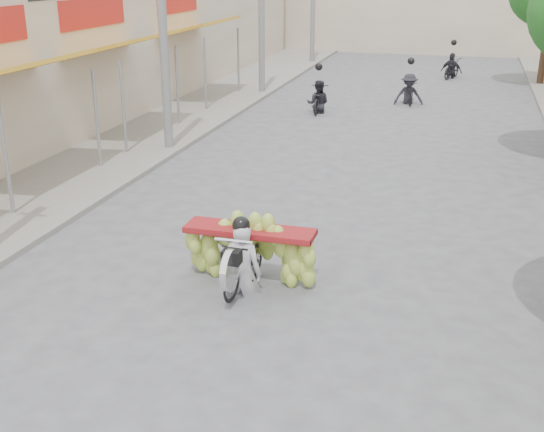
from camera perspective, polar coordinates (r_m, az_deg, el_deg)
The scene contains 6 objects.
sidewalk_left at distance 22.63m, azimuth -9.20°, elevation 7.75°, with size 4.00×60.00×0.12m, color gray.
utility_pole_mid at distance 18.72m, azimuth -9.25°, elevation 17.40°, with size 0.60×0.24×8.00m.
banana_motorbike at distance 10.91m, azimuth -2.20°, elevation -2.42°, with size 2.20×1.78×2.15m.
bg_motorbike_a at distance 24.04m, azimuth 3.89°, elevation 10.38°, with size 0.83×1.63×1.95m.
bg_motorbike_b at distance 25.87m, azimuth 11.44°, elevation 11.04°, with size 1.16×1.60×1.95m.
bg_motorbike_c at distance 32.32m, azimuth 14.85°, elevation 12.50°, with size 1.09×1.63×1.95m.
Camera 1 is at (2.42, -4.98, 4.98)m, focal length 45.00 mm.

